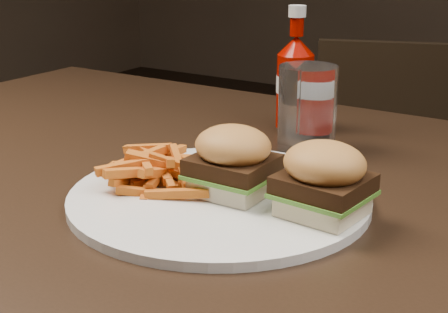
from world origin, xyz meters
The scene contains 8 objects.
dining_table centered at (0.00, 0.00, 0.73)m, with size 1.20×0.80×0.04m, color black.
chair_far centered at (-0.02, 0.85, 0.43)m, with size 0.36×0.36×0.03m, color black.
plate centered at (0.10, -0.08, 0.76)m, with size 0.33×0.33×0.01m, color white.
sandwich_half_a centered at (0.11, -0.07, 0.77)m, with size 0.08×0.07×0.02m, color beige.
sandwich_half_b centered at (0.22, -0.07, 0.77)m, with size 0.08×0.07×0.02m, color #FAE2B7.
fries_pile centered at (0.02, -0.08, 0.78)m, with size 0.12×0.12×0.05m, color orange, non-canonical shape.
ketchup_bottle centered at (0.04, 0.22, 0.81)m, with size 0.05×0.05×0.11m, color #8D0800.
tumbler centered at (0.10, 0.14, 0.81)m, with size 0.08×0.08×0.12m, color white.
Camera 1 is at (0.48, -0.66, 1.04)m, focal length 55.00 mm.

